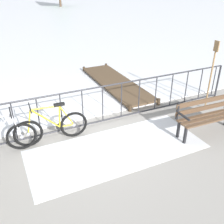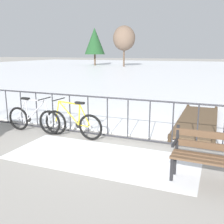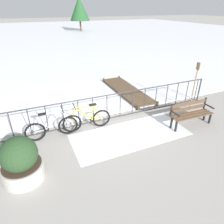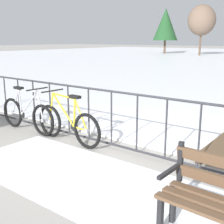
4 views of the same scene
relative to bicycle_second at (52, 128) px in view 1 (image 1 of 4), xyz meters
name	(u,v)px [view 1 (image 1 of 4)]	position (x,y,z in m)	size (l,w,h in m)	color
ground_plane	(84,128)	(0.86, 0.25, -0.37)	(160.00, 160.00, 0.00)	#9E9991
frozen_pond	(0,11)	(0.86, 28.65, -0.35)	(80.00, 56.00, 0.03)	white
snow_patch	(117,149)	(1.22, -0.95, -0.36)	(3.97, 1.67, 0.01)	white
railing_fence	(83,108)	(0.86, 0.25, 0.19)	(9.06, 0.06, 1.07)	#2D2D33
bicycle_second	(52,128)	(0.00, 0.00, 0.00)	(1.71, 0.52, 0.97)	black
park_bench	(206,113)	(3.52, -1.20, 0.14)	(1.62, 0.54, 0.89)	brown
oar_upright	(212,72)	(4.47, -0.24, 0.77)	(0.04, 0.16, 1.98)	#937047
wooden_dock	(116,83)	(2.87, 2.50, -0.25)	(1.10, 4.00, 0.20)	brown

